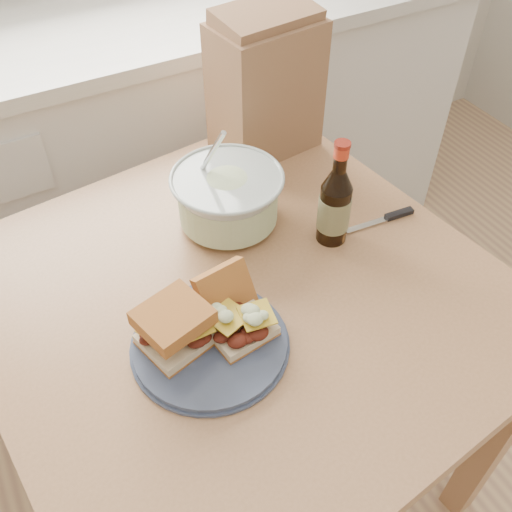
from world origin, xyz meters
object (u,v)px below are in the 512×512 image
dining_table (241,327)px  beer_bottle (335,205)px  plate (210,343)px  coleslaw_bowl (228,200)px  paper_bag (266,89)px

dining_table → beer_bottle: bearing=2.3°
dining_table → plate: (-0.11, -0.09, 0.12)m
coleslaw_bowl → beer_bottle: size_ratio=0.99×
dining_table → paper_bag: bearing=48.0°
plate → coleslaw_bowl: (0.18, 0.28, 0.05)m
paper_bag → beer_bottle: bearing=-103.8°
dining_table → paper_bag: paper_bag is taller
plate → beer_bottle: bearing=20.5°
dining_table → plate: 0.19m
plate → coleslaw_bowl: coleslaw_bowl is taller
coleslaw_bowl → paper_bag: paper_bag is taller
plate → paper_bag: (0.39, 0.48, 0.15)m
beer_bottle → plate: bearing=-151.2°
beer_bottle → paper_bag: size_ratio=0.76×
coleslaw_bowl → paper_bag: size_ratio=0.75×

